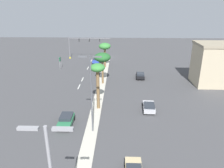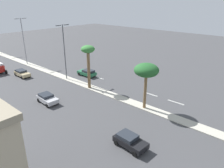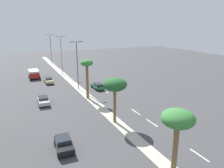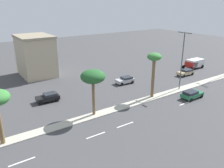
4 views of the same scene
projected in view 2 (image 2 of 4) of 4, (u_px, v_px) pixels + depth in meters
The scene contains 13 objects.
ground_plane at pixel (84, 85), 41.41m from camera, with size 160.00×160.00×0.00m, color #424244.
median_curb at pixel (52, 73), 48.13m from camera, with size 1.80×98.12×0.12m, color #B7B2A3.
lane_stripe_mid at pixel (176, 102), 34.44m from camera, with size 0.20×2.80×0.01m, color silver.
lane_stripe_inboard at pixel (150, 94), 37.36m from camera, with size 0.20×2.80×0.01m, color silver.
lane_stripe_right at pixel (99, 78), 45.19m from camera, with size 0.20×2.80×0.01m, color silver.
palm_tree_outboard at pixel (146, 71), 30.40m from camera, with size 3.57×3.57×6.93m.
palm_tree_left at pixel (88, 53), 37.52m from camera, with size 2.43×2.43×7.90m.
street_lamp_trailing at pixel (64, 48), 42.07m from camera, with size 2.90×0.24×10.90m.
street_lamp_outboard at pixel (23, 38), 52.37m from camera, with size 2.90×0.24×11.20m.
sedan_tan_front at pixel (22, 73), 45.75m from camera, with size 1.95×4.18×1.37m.
sedan_silver_near at pixel (47, 98), 34.05m from camera, with size 2.17×3.90×1.40m.
sedan_green_outboard at pixel (87, 73), 46.01m from camera, with size 2.13×4.22×1.41m.
sedan_black_inboard at pixel (130, 141), 23.82m from camera, with size 2.18×3.92×1.43m.
Camera 2 is at (-25.12, 8.56, 15.41)m, focal length 34.40 mm.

